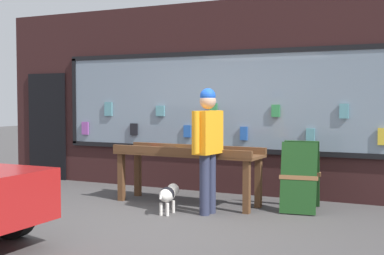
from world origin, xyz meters
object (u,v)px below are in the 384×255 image
display_table_main (187,158)px  small_dog (168,194)px  person_browsing (208,140)px  sandwich_board_sign (300,176)px

display_table_main → small_dog: size_ratio=4.13×
person_browsing → display_table_main: bearing=54.9°
small_dog → sandwich_board_sign: (1.60, 1.01, 0.23)m
small_dog → sandwich_board_sign: sandwich_board_sign is taller
display_table_main → small_dog: (0.07, -0.74, -0.43)m
display_table_main → person_browsing: 0.85m
sandwich_board_sign → display_table_main: bearing=-178.5°
display_table_main → sandwich_board_sign: bearing=9.2°
small_dog → person_browsing: bearing=-73.6°
small_dog → sandwich_board_sign: bearing=-63.7°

